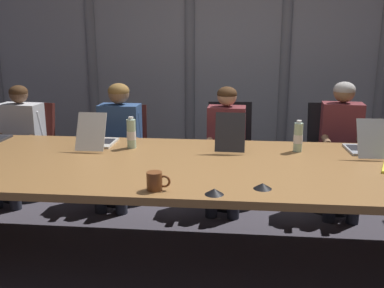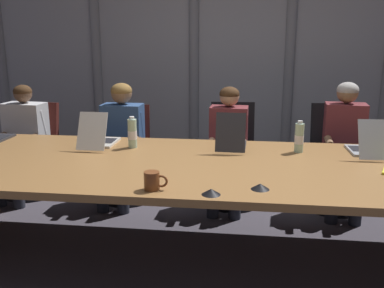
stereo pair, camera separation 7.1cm
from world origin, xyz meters
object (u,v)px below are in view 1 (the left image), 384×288
office_chair_left_end (29,160)px  coffee_mug_far (155,181)px  office_chair_center (230,165)px  person_left_mid (118,136)px  office_chair_right_mid (332,168)px  conference_mic_middle (263,186)px  person_left_end (17,136)px  laptop_right_mid (365,146)px  office_chair_left_mid (125,163)px  person_right_mid (342,140)px  laptop_center (231,141)px  person_center (226,141)px  laptop_left_mid (98,139)px  water_bottle_primary (131,134)px  water_bottle_secondary (298,137)px  conference_mic_left_side (214,192)px

office_chair_left_end → coffee_mug_far: office_chair_left_end is taller
office_chair_center → person_left_mid: bearing=-85.5°
office_chair_right_mid → conference_mic_middle: size_ratio=8.82×
office_chair_right_mid → person_left_end: bearing=-91.4°
laptop_right_mid → office_chair_left_mid: laptop_right_mid is taller
person_left_end → person_right_mid: (3.10, 0.00, 0.04)m
laptop_center → person_center: person_center is taller
laptop_left_mid → water_bottle_primary: laptop_left_mid is taller
office_chair_right_mid → water_bottle_primary: water_bottle_primary is taller
water_bottle_secondary → person_left_mid: bearing=158.1°
water_bottle_primary → conference_mic_left_side: bearing=-53.9°
person_left_end → water_bottle_secondary: size_ratio=4.60×
laptop_center → office_chair_left_mid: 1.39m
office_chair_right_mid → conference_mic_middle: office_chair_right_mid is taller
water_bottle_primary → coffee_mug_far: water_bottle_primary is taller
person_left_end → conference_mic_left_side: person_left_end is taller
person_right_mid → water_bottle_secondary: (-0.49, -0.64, 0.17)m
office_chair_center → laptop_left_mid: bearing=-56.9°
conference_mic_left_side → conference_mic_middle: 0.31m
water_bottle_primary → laptop_right_mid: bearing=0.6°
water_bottle_secondary → conference_mic_middle: size_ratio=2.24×
water_bottle_primary → water_bottle_secondary: 1.31m
laptop_center → laptop_right_mid: 1.02m
office_chair_center → coffee_mug_far: size_ratio=6.79×
conference_mic_left_side → laptop_left_mid: bearing=134.8°
laptop_center → conference_mic_left_side: 1.04m
person_left_end → person_right_mid: bearing=95.1°
laptop_center → person_left_end: size_ratio=0.37×
laptop_right_mid → office_chair_left_end: (-3.11, 0.80, -0.44)m
office_chair_left_mid → office_chair_right_mid: office_chair_right_mid is taller
laptop_center → conference_mic_middle: laptop_center is taller
office_chair_left_end → water_bottle_secondary: size_ratio=3.76×
person_right_mid → conference_mic_middle: size_ratio=10.91×
water_bottle_secondary → office_chair_right_mid: bearing=60.5°
person_right_mid → coffee_mug_far: 2.15m
office_chair_left_mid → laptop_right_mid: bearing=61.0°
laptop_center → office_chair_right_mid: laptop_center is taller
office_chair_center → conference_mic_left_side: bearing=-6.0°
office_chair_left_end → person_left_end: person_left_end is taller
laptop_left_mid → conference_mic_left_side: (1.00, -1.00, -0.04)m
laptop_center → person_center: size_ratio=0.36×
office_chair_left_mid → laptop_left_mid: bearing=-8.3°
person_center → conference_mic_left_side: 1.64m
laptop_left_mid → office_chair_right_mid: laptop_left_mid is taller
office_chair_right_mid → person_left_end: (-3.07, -0.16, 0.28)m
office_chair_left_end → person_center: size_ratio=0.81×
coffee_mug_far → office_chair_left_mid: bearing=110.1°
person_right_mid → laptop_right_mid: bearing=6.1°
laptop_center → coffee_mug_far: 1.08m
office_chair_right_mid → person_left_mid: 2.09m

